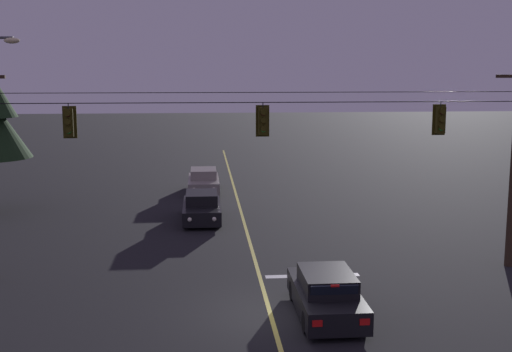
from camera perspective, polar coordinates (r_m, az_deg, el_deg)
The scene contains 10 objects.
ground_plane at distance 20.45m, azimuth 1.26°, elevation -11.86°, with size 180.00×180.00×0.00m, color black.
lane_centre_stripe at distance 30.17m, azimuth -0.80°, elevation -4.83°, with size 0.14×60.00×0.01m, color #D1C64C.
stop_bar_paint at distance 24.09m, azimuth 4.88°, elevation -8.56°, with size 3.40×0.36×0.01m, color silver.
signal_span_assembly at distance 23.53m, azimuth 0.21°, elevation 0.92°, with size 20.79×0.32×7.58m.
traffic_light_leftmost at distance 23.67m, azimuth -15.83°, elevation 4.47°, with size 0.48×0.41×1.22m.
traffic_light_left_inner at distance 23.34m, azimuth 0.60°, elevation 4.76°, with size 0.48×0.41×1.22m.
traffic_light_centre at distance 24.79m, azimuth 15.62°, elevation 4.68°, with size 0.48×0.41×1.22m.
car_waiting_near_lane at distance 20.30m, azimuth 6.07°, elevation -10.13°, with size 1.80×4.33×1.39m.
car_oncoming_lead at distance 32.33m, azimuth -4.70°, elevation -2.73°, with size 1.80×4.42×1.39m.
car_oncoming_trailing at distance 39.70m, azimuth -4.53°, elevation -0.46°, with size 1.80×4.42×1.39m.
Camera 1 is at (-2.05, -18.96, 7.40)m, focal length 46.38 mm.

